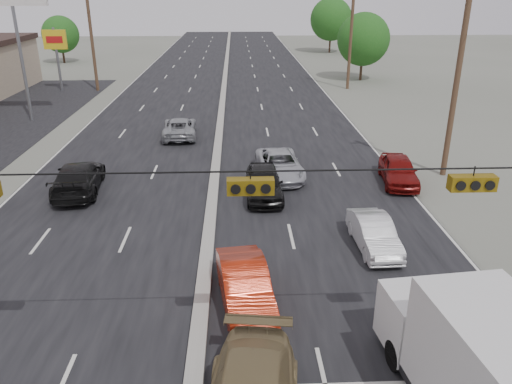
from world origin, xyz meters
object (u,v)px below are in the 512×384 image
oncoming_far (180,128)px  box_truck (485,374)px  utility_pole_left_c (92,37)px  queue_car_b (374,234)px  queue_car_a (264,183)px  tree_left_far (60,34)px  utility_pole_right_b (457,81)px  utility_pole_right_c (351,36)px  pole_sign_far (56,45)px  tree_right_mid (363,39)px  oncoming_near (78,178)px  queue_car_c (280,165)px  tree_right_far (331,19)px  red_sedan (245,285)px  queue_car_e (399,170)px

oncoming_far → box_truck: bearing=106.4°
utility_pole_left_c → queue_car_b: (19.01, -33.11, -4.49)m
queue_car_a → tree_left_far: bearing=117.1°
utility_pole_left_c → box_truck: bearing=-65.5°
utility_pole_right_b → utility_pole_right_c: same height
utility_pole_right_b → pole_sign_far: bearing=138.7°
tree_right_mid → utility_pole_left_c: bearing=-169.7°
oncoming_far → utility_pole_right_c: bearing=-135.7°
pole_sign_far → queue_car_a: size_ratio=1.38×
box_truck → oncoming_near: box_truck is taller
utility_pole_left_c → tree_left_far: bearing=115.4°
pole_sign_far → queue_car_c: 31.90m
tree_right_far → queue_car_a: 59.45m
tree_left_far → oncoming_far: (19.33, -36.97, -3.06)m
pole_sign_far → red_sedan: bearing=-64.6°
utility_pole_right_c → red_sedan: 38.54m
tree_right_mid → tree_right_far: bearing=87.7°
queue_car_a → queue_car_c: (1.00, 2.78, -0.07)m
utility_pole_left_c → queue_car_b: utility_pole_left_c is taller
oncoming_near → box_truck: bearing=125.0°
box_truck → tree_right_far: bearing=76.3°
utility_pole_right_b → queue_car_e: size_ratio=2.39×
utility_pole_left_c → queue_car_a: bearing=-61.6°
tree_right_mid → queue_car_e: size_ratio=1.71×
pole_sign_far → oncoming_near: (9.30, -26.70, -3.66)m
pole_sign_far → queue_car_a: pole_sign_far is taller
tree_right_far → queue_car_b: size_ratio=2.16×
queue_car_a → oncoming_near: 9.26m
tree_right_far → utility_pole_left_c: bearing=-133.5°
tree_right_far → red_sedan: size_ratio=1.93×
tree_right_far → red_sedan: (-14.60, -66.65, -4.26)m
pole_sign_far → queue_car_e: size_ratio=1.43×
tree_right_far → oncoming_far: bearing=-111.7°
utility_pole_right_c → oncoming_near: bearing=-125.7°
tree_right_mid → oncoming_near: bearing=-124.4°
tree_left_far → oncoming_far: 41.83m
tree_right_far → queue_car_e: size_ratio=1.95×
tree_right_mid → box_truck: 47.70m
utility_pole_right_c → tree_right_mid: size_ratio=1.40×
pole_sign_far → queue_car_e: 36.82m
utility_pole_right_c → queue_car_c: utility_pole_right_c is taller
queue_car_b → tree_left_far: bearing=116.0°
box_truck → utility_pole_right_b: bearing=64.4°
tree_left_far → queue_car_a: 53.75m
queue_car_a → queue_car_e: queue_car_a is taller
tree_right_mid → red_sedan: (-13.60, -41.65, -3.64)m
pole_sign_far → queue_car_c: bearing=-52.0°
tree_right_far → box_truck: tree_right_far is taller
box_truck → oncoming_near: size_ratio=1.29×
red_sedan → tree_left_far: bearing=104.8°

